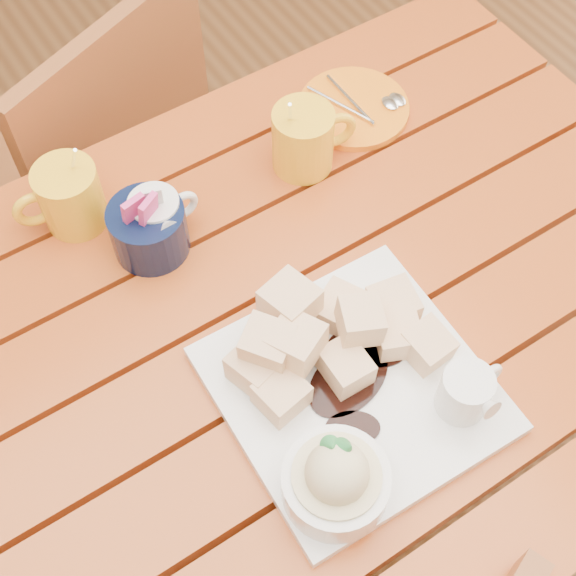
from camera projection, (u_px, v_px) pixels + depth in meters
ground at (280, 517)px, 1.59m from camera, size 5.00×5.00×0.00m
table at (277, 376)px, 1.05m from camera, size 1.20×0.79×0.75m
dessert_plate at (348, 396)px, 0.88m from camera, size 0.30×0.30×0.12m
coffee_mug_left at (68, 197)px, 1.01m from camera, size 0.12×0.08×0.14m
coffee_mug_right at (305, 138)px, 1.06m from camera, size 0.12×0.08×0.14m
cream_pitcher at (159, 219)px, 1.00m from camera, size 0.09×0.08×0.08m
sugar_caddy at (149, 229)px, 1.00m from camera, size 0.10×0.10×0.11m
orange_saucer at (355, 108)px, 1.15m from camera, size 0.16×0.16×0.02m
chair_far at (98, 166)px, 1.48m from camera, size 0.50×0.50×0.83m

